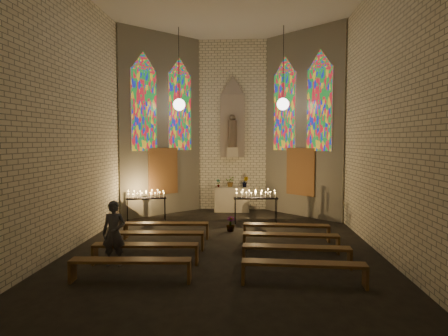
{
  "coord_description": "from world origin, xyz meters",
  "views": [
    {
      "loc": [
        0.63,
        -10.59,
        2.89
      ],
      "look_at": [
        -0.08,
        1.43,
        2.05
      ],
      "focal_mm": 32.0,
      "sensor_mm": 36.0,
      "label": 1
    }
  ],
  "objects": [
    {
      "name": "pew_right_3",
      "position": [
        1.75,
        -2.73,
        0.38
      ],
      "size": [
        2.47,
        0.47,
        0.47
      ],
      "rotation": [
        0.0,
        0.0,
        -0.05
      ],
      "color": "#543718",
      "rests_on": "ground"
    },
    {
      "name": "flower_vase_right",
      "position": [
        0.54,
        5.39,
        1.22
      ],
      "size": [
        0.27,
        0.23,
        0.44
      ],
      "primitive_type": "imported",
      "rotation": [
        0.0,
        0.0,
        -0.16
      ],
      "color": "#4C723F",
      "rests_on": "altar"
    },
    {
      "name": "pew_right_2",
      "position": [
        1.75,
        -1.53,
        0.38
      ],
      "size": [
        2.47,
        0.47,
        0.47
      ],
      "rotation": [
        0.0,
        0.0,
        -0.05
      ],
      "color": "#543718",
      "rests_on": "ground"
    },
    {
      "name": "pew_left_1",
      "position": [
        -1.75,
        -0.33,
        0.38
      ],
      "size": [
        2.47,
        0.47,
        0.47
      ],
      "rotation": [
        0.0,
        0.0,
        0.05
      ],
      "color": "#543718",
      "rests_on": "ground"
    },
    {
      "name": "altar",
      "position": [
        0.0,
        5.45,
        0.5
      ],
      "size": [
        1.4,
        0.6,
        1.0
      ],
      "primitive_type": "cube",
      "color": "beige",
      "rests_on": "ground"
    },
    {
      "name": "pew_left_3",
      "position": [
        -1.75,
        -2.73,
        0.38
      ],
      "size": [
        2.47,
        0.47,
        0.47
      ],
      "rotation": [
        0.0,
        0.0,
        0.05
      ],
      "color": "#543718",
      "rests_on": "ground"
    },
    {
      "name": "pew_right_0",
      "position": [
        1.75,
        0.87,
        0.38
      ],
      "size": [
        2.47,
        0.47,
        0.47
      ],
      "rotation": [
        0.0,
        0.0,
        -0.05
      ],
      "color": "#543718",
      "rests_on": "ground"
    },
    {
      "name": "flower_vase_left",
      "position": [
        -0.55,
        5.36,
        1.17
      ],
      "size": [
        0.21,
        0.18,
        0.34
      ],
      "primitive_type": "imported",
      "rotation": [
        0.0,
        0.0,
        0.37
      ],
      "color": "#4C723F",
      "rests_on": "altar"
    },
    {
      "name": "visitor",
      "position": [
        -2.44,
        -1.69,
        0.75
      ],
      "size": [
        0.55,
        0.36,
        1.5
      ],
      "primitive_type": "imported",
      "rotation": [
        0.0,
        0.0,
        0.0
      ],
      "color": "#474750",
      "rests_on": "ground"
    },
    {
      "name": "votive_stand_left",
      "position": [
        -3.0,
        3.41,
        0.89
      ],
      "size": [
        1.45,
        0.72,
        1.04
      ],
      "rotation": [
        0.0,
        0.0,
        0.29
      ],
      "color": "black",
      "rests_on": "ground"
    },
    {
      "name": "votive_stand_right",
      "position": [
        0.92,
        3.23,
        0.96
      ],
      "size": [
        1.55,
        0.48,
        1.12
      ],
      "rotation": [
        0.0,
        0.0,
        0.08
      ],
      "color": "black",
      "rests_on": "ground"
    },
    {
      "name": "room",
      "position": [
        -0.0,
        3.37,
        3.72
      ],
      "size": [
        8.22,
        12.43,
        7.0
      ],
      "color": "#F2EACA",
      "rests_on": "ground"
    },
    {
      "name": "pew_left_0",
      "position": [
        -1.75,
        0.87,
        0.38
      ],
      "size": [
        2.47,
        0.47,
        0.47
      ],
      "rotation": [
        0.0,
        0.0,
        0.05
      ],
      "color": "#543718",
      "rests_on": "ground"
    },
    {
      "name": "pew_left_2",
      "position": [
        -1.75,
        -1.53,
        0.38
      ],
      "size": [
        2.47,
        0.47,
        0.47
      ],
      "rotation": [
        0.0,
        0.0,
        0.05
      ],
      "color": "#543718",
      "rests_on": "ground"
    },
    {
      "name": "aisle_flower_pot",
      "position": [
        0.09,
        1.9,
        0.24
      ],
      "size": [
        0.32,
        0.32,
        0.48
      ],
      "primitive_type": "imported",
      "rotation": [
        0.0,
        0.0,
        0.24
      ],
      "color": "#4C723F",
      "rests_on": "ground"
    },
    {
      "name": "floor",
      "position": [
        0.0,
        0.0,
        0.0
      ],
      "size": [
        12.0,
        12.0,
        0.0
      ],
      "primitive_type": "plane",
      "color": "black",
      "rests_on": "ground"
    },
    {
      "name": "flower_vase_center",
      "position": [
        -0.06,
        5.5,
        1.21
      ],
      "size": [
        0.44,
        0.4,
        0.43
      ],
      "primitive_type": "imported",
      "rotation": [
        0.0,
        0.0,
        -0.19
      ],
      "color": "#4C723F",
      "rests_on": "altar"
    },
    {
      "name": "pew_right_1",
      "position": [
        1.75,
        -0.33,
        0.38
      ],
      "size": [
        2.47,
        0.47,
        0.47
      ],
      "rotation": [
        0.0,
        0.0,
        -0.05
      ],
      "color": "#543718",
      "rests_on": "ground"
    }
  ]
}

